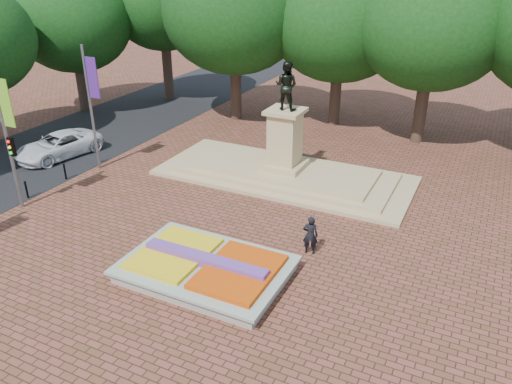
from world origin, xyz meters
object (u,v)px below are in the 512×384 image
Objects in this scene: van at (59,145)px; pedestrian at (310,235)px; flower_bed at (206,268)px; monument at (284,163)px.

van is 17.96m from pedestrian.
van reaches higher than flower_bed.
monument is 7.80m from pedestrian.
pedestrian is (4.03, -6.68, -0.02)m from monument.
flower_bed is 10.07m from monument.
pedestrian is at bearing 0.40° from van.
flower_bed is 4.51m from pedestrian.
pedestrian is at bearing 47.86° from flower_bed.
pedestrian is at bearing -58.87° from monument.
van is 3.04× the size of pedestrian.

